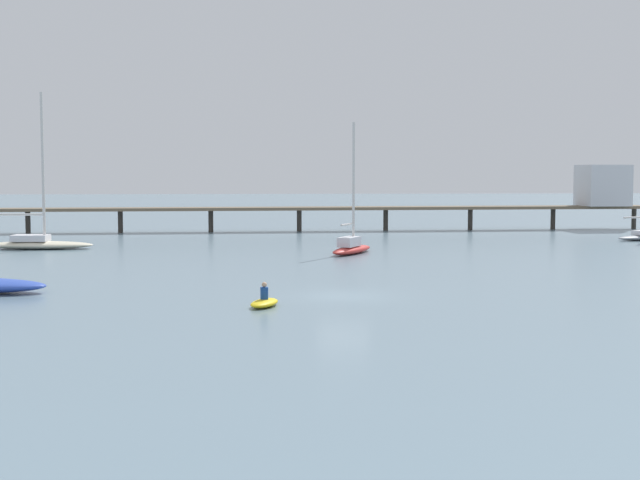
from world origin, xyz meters
name	(u,v)px	position (x,y,z in m)	size (l,w,h in m)	color
ground_plane	(343,296)	(0.00, 0.00, 0.00)	(400.00, 400.00, 0.00)	slate
pier	(471,196)	(18.22, 47.88, 3.63)	(74.66, 6.79, 6.88)	brown
sailboat_red	(351,245)	(2.75, 22.17, 0.68)	(4.36, 6.16, 9.85)	red
sailboat_cream	(38,241)	(-21.76, 28.01, 0.63)	(8.65, 2.93, 12.42)	beige
dinghy_yellow	(264,302)	(-3.93, -3.12, 0.22)	(1.78, 2.49, 1.14)	yellow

